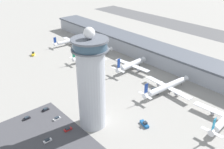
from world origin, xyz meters
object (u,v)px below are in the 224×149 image
Objects in this scene: airplane_gate_delta at (167,87)px; car_grey_coupe at (46,110)px; service_truck_catering at (33,54)px; service_truck_fuel at (155,91)px; airplane_gate_bravo at (93,54)px; car_yellow_taxi at (48,140)px; service_truck_water at (145,124)px; car_black_suv at (68,129)px; control_tower at (91,82)px; service_truck_baggage at (95,66)px; car_navy_sedan at (57,118)px; airplane_gate_alpha at (71,41)px; car_white_wagon at (27,118)px; airplane_gate_charlie at (131,65)px.

airplane_gate_delta is 82.44m from car_grey_coupe.
service_truck_catering is 124.83m from service_truck_fuel.
service_truck_catering is 1.49× the size of car_grey_coupe.
car_yellow_taxi is (72.58, -85.45, -3.77)m from airplane_gate_bravo.
car_black_suv is (-25.02, -34.97, -0.40)m from service_truck_water.
car_black_suv is (-4.56, -13.88, -26.43)m from control_tower.
service_truck_water is (81.46, -26.98, -0.17)m from service_truck_baggage.
airplane_gate_bravo reaches higher than car_navy_sedan.
car_yellow_taxi is (118.78, -91.02, -3.21)m from airplane_gate_alpha.
service_truck_baggage is (61.51, -16.19, -2.67)m from airplane_gate_alpha.
car_black_suv is (-10.12, -74.04, -3.83)m from airplane_gate_delta.
service_truck_baggage is 81.35m from car_white_wagon.
control_tower is 8.63× the size of service_truck_catering.
car_yellow_taxi is (116.28, -47.30, -0.52)m from service_truck_catering.
service_truck_water is at bearing 0.23° from service_truck_catering.
airplane_gate_delta is at bearing 82.21° from car_black_suv.
service_truck_baggage is at bearing -174.33° from service_truck_fuel.
airplane_gate_alpha reaches higher than car_navy_sedan.
service_truck_catering is 0.79× the size of service_truck_baggage.
airplane_gate_delta is 5.21× the size of service_truck_baggage.
service_truck_fuel is at bearing 87.21° from car_yellow_taxi.
airplane_gate_bravo is 81.88m from airplane_gate_delta.
car_navy_sedan is at bearing -36.45° from airplane_gate_alpha.
service_truck_catering is (-120.01, 20.53, -25.88)m from control_tower.
car_navy_sedan is (105.31, -77.77, -3.19)m from airplane_gate_alpha.
service_truck_catering reaches higher than car_black_suv.
airplane_gate_delta reaches higher than service_truck_baggage.
service_truck_water is 1.61× the size of car_black_suv.
car_grey_coupe is (-30.10, -68.32, -0.30)m from service_truck_fuel.
service_truck_catering is at bearing 157.87° from car_yellow_taxi.
service_truck_catering is at bearing -164.38° from service_truck_fuel.
control_tower is at bearing 25.39° from car_grey_coupe.
car_white_wagon is (-29.17, -26.79, -26.41)m from control_tower.
control_tower is at bearing 42.56° from car_white_wagon.
car_white_wagon is (-49.63, -47.88, -0.37)m from service_truck_water.
car_black_suv is at bearing -94.01° from service_truck_fuel.
airplane_gate_charlie is 87.05m from car_black_suv.
service_truck_catering reaches higher than service_truck_fuel.
control_tower reaches higher than service_truck_catering.
airplane_gate_charlie is at bearing 108.93° from car_yellow_taxi.
car_navy_sedan reaches higher than car_white_wagon.
airplane_gate_charlie is at bearing 29.04° from service_truck_catering.
control_tower is 42.30m from car_grey_coupe.
airplane_gate_bravo is at bearing 142.44° from control_tower.
car_navy_sedan is at bearing -107.17° from airplane_gate_delta.
service_truck_fuel is (0.21, 54.14, -26.07)m from control_tower.
airplane_gate_delta reaches higher than service_truck_fuel.
car_yellow_taxi is at bearing -71.07° from airplane_gate_charlie.
control_tower reaches higher than car_white_wagon.
airplane_gate_delta is 131.72m from service_truck_catering.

